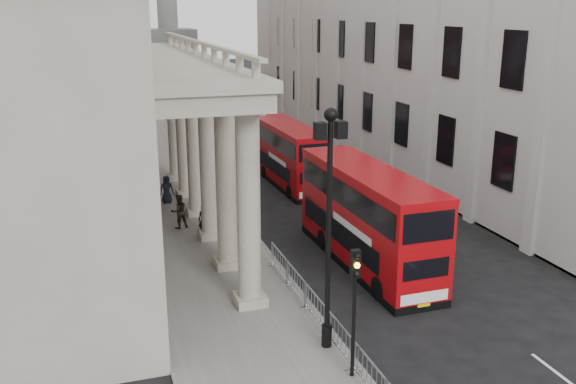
% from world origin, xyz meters
% --- Properties ---
extents(sidewalk_west, '(6.00, 140.00, 0.12)m').
position_xyz_m(sidewalk_west, '(-3.00, 30.00, 0.06)').
color(sidewalk_west, slate).
rests_on(sidewalk_west, ground).
extents(sidewalk_east, '(3.00, 140.00, 0.12)m').
position_xyz_m(sidewalk_east, '(13.50, 30.00, 0.06)').
color(sidewalk_east, slate).
rests_on(sidewalk_east, ground).
extents(kerb, '(0.20, 140.00, 0.14)m').
position_xyz_m(kerb, '(-0.05, 30.00, 0.07)').
color(kerb, slate).
rests_on(kerb, ground).
extents(portico_building, '(9.00, 28.00, 12.00)m').
position_xyz_m(portico_building, '(-10.50, 18.00, 6.00)').
color(portico_building, gray).
rests_on(portico_building, ground).
extents(brick_building, '(9.00, 32.00, 22.00)m').
position_xyz_m(brick_building, '(-10.50, 48.00, 11.00)').
color(brick_building, maroon).
rests_on(brick_building, ground).
extents(west_building_far, '(9.00, 30.00, 20.00)m').
position_xyz_m(west_building_far, '(-10.50, 80.00, 10.00)').
color(west_building_far, gray).
rests_on(west_building_far, ground).
extents(lamp_post_south, '(1.05, 0.44, 8.32)m').
position_xyz_m(lamp_post_south, '(-0.60, 4.00, 4.91)').
color(lamp_post_south, black).
rests_on(lamp_post_south, sidewalk_west).
extents(lamp_post_mid, '(1.05, 0.44, 8.32)m').
position_xyz_m(lamp_post_mid, '(-0.60, 20.00, 4.91)').
color(lamp_post_mid, black).
rests_on(lamp_post_mid, sidewalk_west).
extents(lamp_post_north, '(1.05, 0.44, 8.32)m').
position_xyz_m(lamp_post_north, '(-0.60, 36.00, 4.91)').
color(lamp_post_north, black).
rests_on(lamp_post_north, sidewalk_west).
extents(traffic_light, '(0.28, 0.33, 4.30)m').
position_xyz_m(traffic_light, '(-0.50, 1.98, 3.11)').
color(traffic_light, black).
rests_on(traffic_light, sidewalk_west).
extents(crowd_barriers, '(0.50, 18.75, 1.10)m').
position_xyz_m(crowd_barriers, '(-0.35, 2.23, 0.67)').
color(crowd_barriers, gray).
rests_on(crowd_barriers, sidewalk_west).
extents(bus_near, '(2.72, 10.46, 4.50)m').
position_xyz_m(bus_near, '(3.89, 10.60, 2.35)').
color(bus_near, '#A4070C').
rests_on(bus_near, ground).
extents(bus_far, '(2.45, 9.34, 4.01)m').
position_xyz_m(bus_far, '(4.73, 24.88, 2.10)').
color(bus_far, '#9A070B').
rests_on(bus_far, ground).
extents(pedestrian_a, '(0.67, 0.52, 1.64)m').
position_xyz_m(pedestrian_a, '(-2.58, 16.33, 0.94)').
color(pedestrian_a, black).
rests_on(pedestrian_a, sidewalk_west).
extents(pedestrian_b, '(1.02, 0.87, 1.84)m').
position_xyz_m(pedestrian_b, '(-3.61, 17.93, 1.04)').
color(pedestrian_b, black).
rests_on(pedestrian_b, sidewalk_west).
extents(pedestrian_c, '(0.84, 0.56, 1.68)m').
position_xyz_m(pedestrian_c, '(-3.65, 22.69, 0.96)').
color(pedestrian_c, black).
rests_on(pedestrian_c, sidewalk_west).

